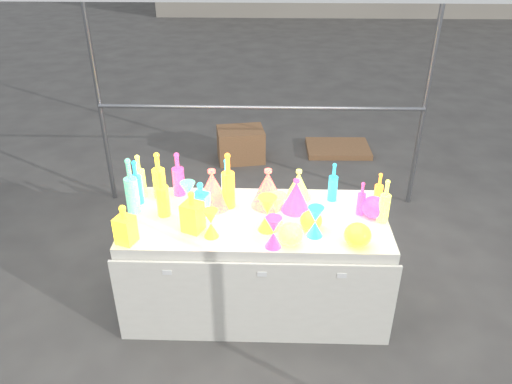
{
  "coord_description": "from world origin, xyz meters",
  "views": [
    {
      "loc": [
        0.08,
        -2.88,
        2.61
      ],
      "look_at": [
        0.0,
        0.0,
        0.95
      ],
      "focal_mm": 35.0,
      "sensor_mm": 36.0,
      "label": 1
    }
  ],
  "objects_px": {
    "decanter_0": "(125,224)",
    "hourglass_0": "(211,223)",
    "cardboard_box_closed": "(241,145)",
    "globe_0": "(357,236)",
    "bottle_0": "(159,175)",
    "lampshade_0": "(212,188)",
    "display_table": "(256,262)"
  },
  "relations": [
    {
      "from": "display_table",
      "to": "bottle_0",
      "type": "height_order",
      "value": "bottle_0"
    },
    {
      "from": "bottle_0",
      "to": "lampshade_0",
      "type": "bearing_deg",
      "value": -17.02
    },
    {
      "from": "display_table",
      "to": "globe_0",
      "type": "distance_m",
      "value": 0.84
    },
    {
      "from": "hourglass_0",
      "to": "lampshade_0",
      "type": "relative_size",
      "value": 0.68
    },
    {
      "from": "decanter_0",
      "to": "hourglass_0",
      "type": "xyz_separation_m",
      "value": [
        0.53,
        0.08,
        -0.04
      ]
    },
    {
      "from": "globe_0",
      "to": "decanter_0",
      "type": "bearing_deg",
      "value": -179.73
    },
    {
      "from": "bottle_0",
      "to": "globe_0",
      "type": "bearing_deg",
      "value": -22.67
    },
    {
      "from": "bottle_0",
      "to": "hourglass_0",
      "type": "height_order",
      "value": "bottle_0"
    },
    {
      "from": "display_table",
      "to": "globe_0",
      "type": "height_order",
      "value": "globe_0"
    },
    {
      "from": "bottle_0",
      "to": "decanter_0",
      "type": "distance_m",
      "value": 0.58
    },
    {
      "from": "decanter_0",
      "to": "globe_0",
      "type": "relative_size",
      "value": 1.58
    },
    {
      "from": "hourglass_0",
      "to": "display_table",
      "type": "bearing_deg",
      "value": 38.53
    },
    {
      "from": "decanter_0",
      "to": "globe_0",
      "type": "height_order",
      "value": "decanter_0"
    },
    {
      "from": "bottle_0",
      "to": "lampshade_0",
      "type": "distance_m",
      "value": 0.42
    },
    {
      "from": "cardboard_box_closed",
      "to": "bottle_0",
      "type": "relative_size",
      "value": 1.47
    },
    {
      "from": "decanter_0",
      "to": "cardboard_box_closed",
      "type": "bearing_deg",
      "value": 98.6
    },
    {
      "from": "cardboard_box_closed",
      "to": "globe_0",
      "type": "relative_size",
      "value": 3.07
    },
    {
      "from": "decanter_0",
      "to": "globe_0",
      "type": "xyz_separation_m",
      "value": [
        1.46,
        0.01,
        -0.07
      ]
    },
    {
      "from": "hourglass_0",
      "to": "globe_0",
      "type": "bearing_deg",
      "value": -4.42
    },
    {
      "from": "decanter_0",
      "to": "hourglass_0",
      "type": "height_order",
      "value": "decanter_0"
    },
    {
      "from": "decanter_0",
      "to": "lampshade_0",
      "type": "distance_m",
      "value": 0.67
    },
    {
      "from": "globe_0",
      "to": "lampshade_0",
      "type": "bearing_deg",
      "value": 155.08
    },
    {
      "from": "display_table",
      "to": "cardboard_box_closed",
      "type": "relative_size",
      "value": 3.49
    },
    {
      "from": "cardboard_box_closed",
      "to": "lampshade_0",
      "type": "height_order",
      "value": "lampshade_0"
    },
    {
      "from": "bottle_0",
      "to": "decanter_0",
      "type": "bearing_deg",
      "value": -100.25
    },
    {
      "from": "bottle_0",
      "to": "decanter_0",
      "type": "height_order",
      "value": "bottle_0"
    },
    {
      "from": "display_table",
      "to": "lampshade_0",
      "type": "bearing_deg",
      "value": 154.58
    },
    {
      "from": "cardboard_box_closed",
      "to": "decanter_0",
      "type": "xyz_separation_m",
      "value": [
        -0.56,
        -2.73,
        0.69
      ]
    },
    {
      "from": "display_table",
      "to": "hourglass_0",
      "type": "relative_size",
      "value": 9.4
    },
    {
      "from": "bottle_0",
      "to": "lampshade_0",
      "type": "relative_size",
      "value": 1.23
    },
    {
      "from": "bottle_0",
      "to": "globe_0",
      "type": "height_order",
      "value": "bottle_0"
    },
    {
      "from": "hourglass_0",
      "to": "globe_0",
      "type": "distance_m",
      "value": 0.93
    }
  ]
}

